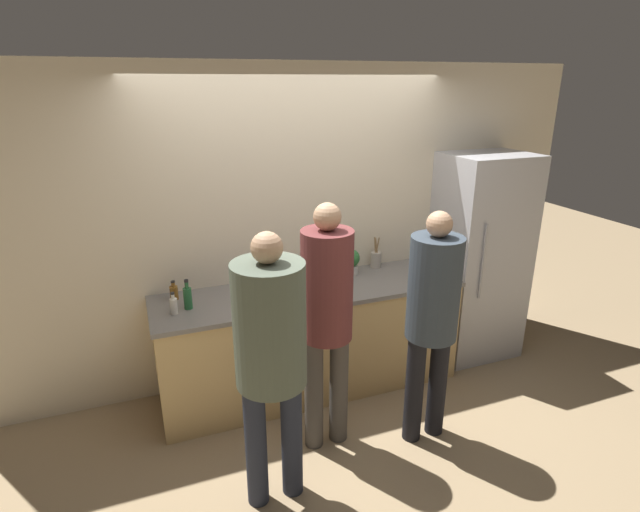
{
  "coord_description": "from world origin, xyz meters",
  "views": [
    {
      "loc": [
        -1.23,
        -3.05,
        2.46
      ],
      "look_at": [
        0.0,
        0.16,
        1.25
      ],
      "focal_mm": 28.0,
      "sensor_mm": 36.0,
      "label": 1
    }
  ],
  "objects_px": {
    "refrigerator": "(479,257)",
    "utensil_crock": "(376,259)",
    "bottle_green": "(188,297)",
    "cup_black": "(317,294)",
    "potted_plant": "(351,261)",
    "person_right": "(432,310)",
    "bottle_amber": "(174,292)",
    "bottle_clear": "(174,305)",
    "fruit_bowl": "(289,281)",
    "person_left": "(270,345)",
    "person_center": "(327,309)"
  },
  "relations": [
    {
      "from": "person_right",
      "to": "bottle_green",
      "type": "relative_size",
      "value": 7.5
    },
    {
      "from": "bottle_clear",
      "to": "bottle_amber",
      "type": "bearing_deg",
      "value": 84.15
    },
    {
      "from": "utensil_crock",
      "to": "potted_plant",
      "type": "relative_size",
      "value": 1.24
    },
    {
      "from": "utensil_crock",
      "to": "bottle_clear",
      "type": "height_order",
      "value": "utensil_crock"
    },
    {
      "from": "refrigerator",
      "to": "bottle_green",
      "type": "height_order",
      "value": "refrigerator"
    },
    {
      "from": "fruit_bowl",
      "to": "bottle_clear",
      "type": "distance_m",
      "value": 0.93
    },
    {
      "from": "person_left",
      "to": "person_center",
      "type": "height_order",
      "value": "person_center"
    },
    {
      "from": "bottle_clear",
      "to": "person_right",
      "type": "bearing_deg",
      "value": -26.46
    },
    {
      "from": "fruit_bowl",
      "to": "bottle_green",
      "type": "xyz_separation_m",
      "value": [
        -0.81,
        -0.12,
        0.04
      ]
    },
    {
      "from": "bottle_clear",
      "to": "refrigerator",
      "type": "bearing_deg",
      "value": 2.33
    },
    {
      "from": "person_left",
      "to": "refrigerator",
      "type": "bearing_deg",
      "value": 25.39
    },
    {
      "from": "person_right",
      "to": "bottle_amber",
      "type": "relative_size",
      "value": 11.23
    },
    {
      "from": "person_center",
      "to": "bottle_green",
      "type": "distance_m",
      "value": 1.05
    },
    {
      "from": "refrigerator",
      "to": "person_right",
      "type": "distance_m",
      "value": 1.42
    },
    {
      "from": "person_right",
      "to": "bottle_amber",
      "type": "xyz_separation_m",
      "value": [
        -1.58,
        1.05,
        -0.05
      ]
    },
    {
      "from": "refrigerator",
      "to": "person_center",
      "type": "bearing_deg",
      "value": -157.99
    },
    {
      "from": "fruit_bowl",
      "to": "potted_plant",
      "type": "relative_size",
      "value": 1.3
    },
    {
      "from": "person_left",
      "to": "fruit_bowl",
      "type": "relative_size",
      "value": 6.02
    },
    {
      "from": "person_left",
      "to": "cup_black",
      "type": "distance_m",
      "value": 1.03
    },
    {
      "from": "person_center",
      "to": "person_right",
      "type": "height_order",
      "value": "person_center"
    },
    {
      "from": "refrigerator",
      "to": "fruit_bowl",
      "type": "bearing_deg",
      "value": 177.86
    },
    {
      "from": "person_left",
      "to": "bottle_amber",
      "type": "xyz_separation_m",
      "value": [
        -0.41,
        1.22,
        -0.11
      ]
    },
    {
      "from": "person_left",
      "to": "bottle_amber",
      "type": "height_order",
      "value": "person_left"
    },
    {
      "from": "cup_black",
      "to": "potted_plant",
      "type": "bearing_deg",
      "value": 39.94
    },
    {
      "from": "cup_black",
      "to": "potted_plant",
      "type": "relative_size",
      "value": 0.39
    },
    {
      "from": "fruit_bowl",
      "to": "bottle_green",
      "type": "bearing_deg",
      "value": -171.36
    },
    {
      "from": "bottle_amber",
      "to": "potted_plant",
      "type": "height_order",
      "value": "potted_plant"
    },
    {
      "from": "potted_plant",
      "to": "utensil_crock",
      "type": "bearing_deg",
      "value": 14.85
    },
    {
      "from": "refrigerator",
      "to": "fruit_bowl",
      "type": "xyz_separation_m",
      "value": [
        -1.79,
        0.07,
        0.0
      ]
    },
    {
      "from": "fruit_bowl",
      "to": "bottle_amber",
      "type": "height_order",
      "value": "bottle_amber"
    },
    {
      "from": "person_right",
      "to": "bottle_amber",
      "type": "distance_m",
      "value": 1.9
    },
    {
      "from": "cup_black",
      "to": "refrigerator",
      "type": "bearing_deg",
      "value": 8.09
    },
    {
      "from": "bottle_clear",
      "to": "person_left",
      "type": "bearing_deg",
      "value": -65.5
    },
    {
      "from": "refrigerator",
      "to": "bottle_green",
      "type": "xyz_separation_m",
      "value": [
        -2.59,
        -0.06,
        0.05
      ]
    },
    {
      "from": "bottle_green",
      "to": "cup_black",
      "type": "distance_m",
      "value": 0.94
    },
    {
      "from": "person_right",
      "to": "cup_black",
      "type": "bearing_deg",
      "value": 130.59
    },
    {
      "from": "person_right",
      "to": "cup_black",
      "type": "xyz_separation_m",
      "value": [
        -0.58,
        0.67,
        -0.07
      ]
    },
    {
      "from": "person_left",
      "to": "bottle_clear",
      "type": "relative_size",
      "value": 10.45
    },
    {
      "from": "refrigerator",
      "to": "utensil_crock",
      "type": "bearing_deg",
      "value": 167.04
    },
    {
      "from": "refrigerator",
      "to": "bottle_amber",
      "type": "distance_m",
      "value": 2.68
    },
    {
      "from": "person_right",
      "to": "utensil_crock",
      "type": "relative_size",
      "value": 6.16
    },
    {
      "from": "fruit_bowl",
      "to": "bottle_clear",
      "type": "xyz_separation_m",
      "value": [
        -0.91,
        -0.18,
        0.02
      ]
    },
    {
      "from": "potted_plant",
      "to": "cup_black",
      "type": "bearing_deg",
      "value": -140.06
    },
    {
      "from": "utensil_crock",
      "to": "bottle_green",
      "type": "bearing_deg",
      "value": -170.68
    },
    {
      "from": "bottle_amber",
      "to": "potted_plant",
      "type": "relative_size",
      "value": 0.68
    },
    {
      "from": "fruit_bowl",
      "to": "bottle_amber",
      "type": "distance_m",
      "value": 0.89
    },
    {
      "from": "person_left",
      "to": "bottle_green",
      "type": "xyz_separation_m",
      "value": [
        -0.33,
        1.02,
        -0.08
      ]
    },
    {
      "from": "refrigerator",
      "to": "person_left",
      "type": "xyz_separation_m",
      "value": [
        -2.26,
        -1.07,
        0.13
      ]
    },
    {
      "from": "refrigerator",
      "to": "potted_plant",
      "type": "xyz_separation_m",
      "value": [
        -1.22,
        0.14,
        0.08
      ]
    },
    {
      "from": "refrigerator",
      "to": "cup_black",
      "type": "height_order",
      "value": "refrigerator"
    }
  ]
}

